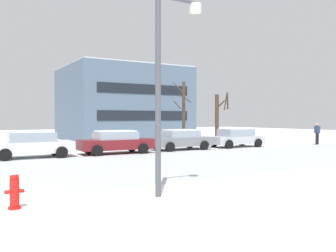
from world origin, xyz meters
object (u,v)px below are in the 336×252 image
Objects in this scene: parked_car_white at (32,144)px; pedestrian_crossing at (317,132)px; parked_car_silver at (236,138)px; fire_hydrant at (14,190)px; parked_car_gray at (180,139)px; street_lamp at (166,73)px; parked_car_maroon at (116,142)px.

pedestrian_crossing reaches higher than parked_car_white.
parked_car_white is 1.02× the size of parked_car_silver.
parked_car_gray is at bearing 43.77° from fire_hydrant.
pedestrian_crossing is (22.38, -1.44, 0.28)m from parked_car_white.
parked_car_silver is at bearing -0.23° from parked_car_white.
parked_car_white is at bearing 176.32° from pedestrian_crossing.
street_lamp is 1.36× the size of parked_car_gray.
pedestrian_crossing is (17.47, -1.28, 0.30)m from parked_car_maroon.
parked_car_white is (-1.49, 12.20, -2.72)m from street_lamp.
parked_car_silver is (17.12, 11.56, 0.27)m from fire_hydrant.
parked_car_maroon is (4.90, -0.15, -0.02)m from parked_car_white.
pedestrian_crossing is at bearing -3.68° from parked_car_white.
fire_hydrant is 26.80m from pedestrian_crossing.
parked_car_white is 22.42m from pedestrian_crossing.
parked_car_silver is at bearing 169.80° from pedestrian_crossing.
parked_car_silver is at bearing 0.56° from parked_car_maroon.
parked_car_maroon is at bearing -1.80° from parked_car_white.
parked_car_silver is 2.46× the size of pedestrian_crossing.
parked_car_silver is (4.90, -0.14, -0.00)m from parked_car_gray.
fire_hydrant is 0.21× the size of parked_car_silver.
fire_hydrant is at bearing 171.50° from street_lamp.
parked_car_white reaches higher than fire_hydrant.
fire_hydrant is 0.20× the size of parked_car_maroon.
parked_car_white is 14.71m from parked_car_silver.
street_lamp is 3.24× the size of pedestrian_crossing.
parked_car_white is at bearing 178.20° from parked_car_maroon.
pedestrian_crossing is at bearing -4.20° from parked_car_maroon.
street_lamp reaches higher than pedestrian_crossing.
street_lamp is at bearing -83.05° from parked_car_white.
fire_hydrant is at bearing -145.97° from parked_car_silver.
parked_car_maroon is at bearing 57.46° from fire_hydrant.
street_lamp is 15.09m from parked_car_gray.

